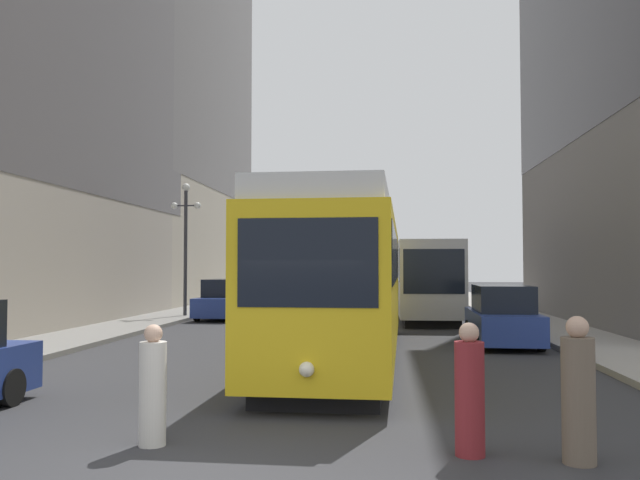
{
  "coord_description": "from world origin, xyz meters",
  "views": [
    {
      "loc": [
        1.81,
        -7.16,
        2.37
      ],
      "look_at": [
        0.25,
        8.97,
        3.04
      ],
      "focal_mm": 36.88,
      "sensor_mm": 36.0,
      "label": 1
    }
  ],
  "objects_px": {
    "lamp_post_left_far": "(186,230)",
    "pedestrian_crossing_near": "(153,389)",
    "parked_car_left_mid": "(225,301)",
    "parked_car_right_far": "(502,317)",
    "streetcar": "(346,277)",
    "transit_bus": "(425,276)",
    "pedestrian_crossing_far": "(578,395)",
    "pedestrian_on_sidewalk": "(470,393)",
    "parked_car_left_near": "(268,292)"
  },
  "relations": [
    {
      "from": "streetcar",
      "to": "pedestrian_on_sidewalk",
      "type": "bearing_deg",
      "value": -75.07
    },
    {
      "from": "parked_car_left_near",
      "to": "pedestrian_crossing_far",
      "type": "xyz_separation_m",
      "value": [
        9.57,
        -32.49,
        -0.02
      ]
    },
    {
      "from": "lamp_post_left_far",
      "to": "transit_bus",
      "type": "bearing_deg",
      "value": 6.14
    },
    {
      "from": "streetcar",
      "to": "lamp_post_left_far",
      "type": "bearing_deg",
      "value": 124.96
    },
    {
      "from": "pedestrian_on_sidewalk",
      "to": "pedestrian_crossing_near",
      "type": "bearing_deg",
      "value": -137.81
    },
    {
      "from": "pedestrian_on_sidewalk",
      "to": "lamp_post_left_far",
      "type": "bearing_deg",
      "value": 159.04
    },
    {
      "from": "streetcar",
      "to": "parked_car_left_near",
      "type": "height_order",
      "value": "streetcar"
    },
    {
      "from": "pedestrian_crossing_near",
      "to": "pedestrian_on_sidewalk",
      "type": "xyz_separation_m",
      "value": [
        4.15,
        -0.08,
        0.03
      ]
    },
    {
      "from": "parked_car_right_far",
      "to": "pedestrian_crossing_near",
      "type": "bearing_deg",
      "value": 62.22
    },
    {
      "from": "transit_bus",
      "to": "pedestrian_crossing_near",
      "type": "relative_size",
      "value": 7.03
    },
    {
      "from": "streetcar",
      "to": "pedestrian_crossing_near",
      "type": "relative_size",
      "value": 8.94
    },
    {
      "from": "pedestrian_crossing_near",
      "to": "pedestrian_crossing_far",
      "type": "relative_size",
      "value": 0.9
    },
    {
      "from": "pedestrian_crossing_near",
      "to": "pedestrian_on_sidewalk",
      "type": "bearing_deg",
      "value": -26.04
    },
    {
      "from": "parked_car_left_mid",
      "to": "pedestrian_on_sidewalk",
      "type": "distance_m",
      "value": 22.65
    },
    {
      "from": "parked_car_left_mid",
      "to": "transit_bus",
      "type": "bearing_deg",
      "value": 11.08
    },
    {
      "from": "streetcar",
      "to": "pedestrian_crossing_far",
      "type": "distance_m",
      "value": 9.6
    },
    {
      "from": "streetcar",
      "to": "parked_car_left_mid",
      "type": "bearing_deg",
      "value": 118.52
    },
    {
      "from": "transit_bus",
      "to": "pedestrian_crossing_near",
      "type": "bearing_deg",
      "value": -102.56
    },
    {
      "from": "transit_bus",
      "to": "pedestrian_crossing_far",
      "type": "bearing_deg",
      "value": -88.84
    },
    {
      "from": "streetcar",
      "to": "parked_car_right_far",
      "type": "xyz_separation_m",
      "value": [
        4.57,
        3.32,
        -1.26
      ]
    },
    {
      "from": "transit_bus",
      "to": "parked_car_right_far",
      "type": "bearing_deg",
      "value": -80.6
    },
    {
      "from": "streetcar",
      "to": "parked_car_left_near",
      "type": "xyz_separation_m",
      "value": [
        -6.26,
        23.57,
        -1.26
      ]
    },
    {
      "from": "parked_car_left_near",
      "to": "pedestrian_crossing_far",
      "type": "height_order",
      "value": "parked_car_left_near"
    },
    {
      "from": "parked_car_right_far",
      "to": "pedestrian_crossing_near",
      "type": "height_order",
      "value": "parked_car_right_far"
    },
    {
      "from": "transit_bus",
      "to": "pedestrian_crossing_far",
      "type": "height_order",
      "value": "transit_bus"
    },
    {
      "from": "transit_bus",
      "to": "lamp_post_left_far",
      "type": "distance_m",
      "value": 11.3
    },
    {
      "from": "lamp_post_left_far",
      "to": "parked_car_left_mid",
      "type": "bearing_deg",
      "value": -1.97
    },
    {
      "from": "streetcar",
      "to": "pedestrian_crossing_far",
      "type": "bearing_deg",
      "value": -67.9
    },
    {
      "from": "transit_bus",
      "to": "lamp_post_left_far",
      "type": "height_order",
      "value": "lamp_post_left_far"
    },
    {
      "from": "parked_car_left_near",
      "to": "pedestrian_on_sidewalk",
      "type": "xyz_separation_m",
      "value": [
        8.3,
        -32.28,
        -0.07
      ]
    },
    {
      "from": "parked_car_left_mid",
      "to": "parked_car_right_far",
      "type": "xyz_separation_m",
      "value": [
        10.83,
        -9.05,
        0.0
      ]
    },
    {
      "from": "pedestrian_crossing_far",
      "to": "pedestrian_on_sidewalk",
      "type": "xyz_separation_m",
      "value": [
        -1.27,
        0.21,
        -0.05
      ]
    },
    {
      "from": "pedestrian_crossing_far",
      "to": "lamp_post_left_far",
      "type": "xyz_separation_m",
      "value": [
        -11.47,
        21.35,
        3.29
      ]
    },
    {
      "from": "transit_bus",
      "to": "pedestrian_crossing_near",
      "type": "distance_m",
      "value": 22.83
    },
    {
      "from": "parked_car_left_near",
      "to": "lamp_post_left_far",
      "type": "relative_size",
      "value": 0.82
    },
    {
      "from": "parked_car_left_mid",
      "to": "lamp_post_left_far",
      "type": "xyz_separation_m",
      "value": [
        -1.9,
        0.07,
        3.27
      ]
    },
    {
      "from": "parked_car_left_mid",
      "to": "parked_car_right_far",
      "type": "relative_size",
      "value": 0.94
    },
    {
      "from": "parked_car_right_far",
      "to": "pedestrian_crossing_far",
      "type": "height_order",
      "value": "parked_car_right_far"
    },
    {
      "from": "lamp_post_left_far",
      "to": "pedestrian_crossing_near",
      "type": "bearing_deg",
      "value": -73.95
    },
    {
      "from": "parked_car_right_far",
      "to": "pedestrian_crossing_far",
      "type": "distance_m",
      "value": 12.3
    },
    {
      "from": "parked_car_left_mid",
      "to": "pedestrian_crossing_near",
      "type": "bearing_deg",
      "value": -75.53
    },
    {
      "from": "transit_bus",
      "to": "streetcar",
      "type": "bearing_deg",
      "value": -101.88
    },
    {
      "from": "parked_car_left_near",
      "to": "lamp_post_left_far",
      "type": "distance_m",
      "value": 11.76
    },
    {
      "from": "parked_car_left_near",
      "to": "pedestrian_crossing_far",
      "type": "distance_m",
      "value": 33.87
    },
    {
      "from": "pedestrian_on_sidewalk",
      "to": "parked_car_left_near",
      "type": "bearing_deg",
      "value": 147.7
    },
    {
      "from": "pedestrian_crossing_near",
      "to": "pedestrian_crossing_far",
      "type": "xyz_separation_m",
      "value": [
        5.42,
        -0.29,
        0.08
      ]
    },
    {
      "from": "streetcar",
      "to": "parked_car_left_mid",
      "type": "relative_size",
      "value": 3.26
    },
    {
      "from": "transit_bus",
      "to": "pedestrian_crossing_near",
      "type": "xyz_separation_m",
      "value": [
        -4.97,
        -22.25,
        -1.2
      ]
    },
    {
      "from": "parked_car_right_far",
      "to": "lamp_post_left_far",
      "type": "height_order",
      "value": "lamp_post_left_far"
    },
    {
      "from": "parked_car_left_near",
      "to": "pedestrian_crossing_near",
      "type": "xyz_separation_m",
      "value": [
        4.16,
        -32.2,
        -0.1
      ]
    }
  ]
}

